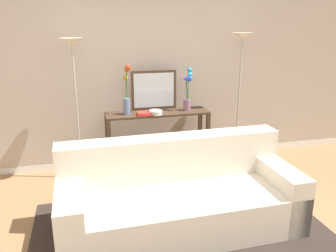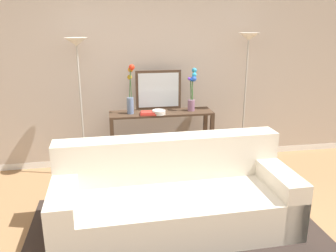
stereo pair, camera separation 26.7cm
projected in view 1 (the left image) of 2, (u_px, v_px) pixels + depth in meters
back_wall at (139, 65)px, 4.82m from camera, size 12.00×0.15×2.86m
area_rug at (183, 234)px, 3.41m from camera, size 2.91×1.87×0.01m
couch at (179, 199)px, 3.47m from camera, size 2.35×0.98×0.88m
console_table at (158, 130)px, 4.72m from camera, size 1.39×0.38×0.84m
floor_lamp_left at (74, 71)px, 4.23m from camera, size 0.28×0.28×1.82m
floor_lamp_right at (241, 63)px, 4.73m from camera, size 0.28×0.28×1.87m
wall_mirror at (154, 90)px, 4.71m from camera, size 0.62×0.02×0.54m
vase_tall_flowers at (127, 93)px, 4.46m from camera, size 0.11×0.11×0.65m
vase_short_flowers at (188, 92)px, 4.66m from camera, size 0.12×0.11×0.58m
fruit_bowl at (155, 112)px, 4.52m from camera, size 0.18×0.18×0.06m
book_stack at (145, 114)px, 4.50m from camera, size 0.22×0.18×0.04m
book_row_under_console at (129, 169)px, 4.78m from camera, size 0.32×0.17×0.13m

